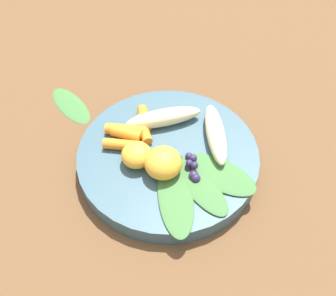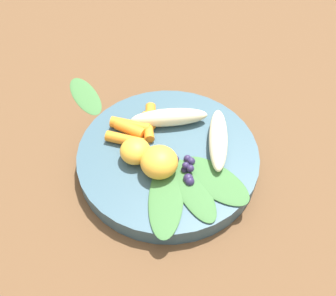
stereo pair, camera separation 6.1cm
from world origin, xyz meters
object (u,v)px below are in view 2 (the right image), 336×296
object	(u,v)px
bowl	(168,158)
banana_peeled_left	(169,117)
orange_segment_near	(159,162)
kale_leaf_stray	(85,95)
banana_peeled_right	(218,139)

from	to	relation	value
bowl	banana_peeled_left	distance (m)	0.07
orange_segment_near	kale_leaf_stray	distance (m)	0.24
banana_peeled_right	bowl	bearing A→B (deg)	104.52
banana_peeled_left	banana_peeled_right	xyz separation A→B (m)	(-0.07, 0.05, 0.00)
bowl	kale_leaf_stray	distance (m)	0.22
bowl	banana_peeled_right	size ratio (longest dim) A/B	2.28
bowl	banana_peeled_right	world-z (taller)	banana_peeled_right
orange_segment_near	banana_peeled_right	bearing A→B (deg)	-155.54
banana_peeled_left	orange_segment_near	distance (m)	0.10
kale_leaf_stray	banana_peeled_left	bearing A→B (deg)	-151.98
banana_peeled_right	orange_segment_near	size ratio (longest dim) A/B	2.23
banana_peeled_right	orange_segment_near	distance (m)	0.10
banana_peeled_right	orange_segment_near	bearing A→B (deg)	123.02
banana_peeled_right	kale_leaf_stray	distance (m)	0.28
bowl	banana_peeled_left	bearing A→B (deg)	-96.35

